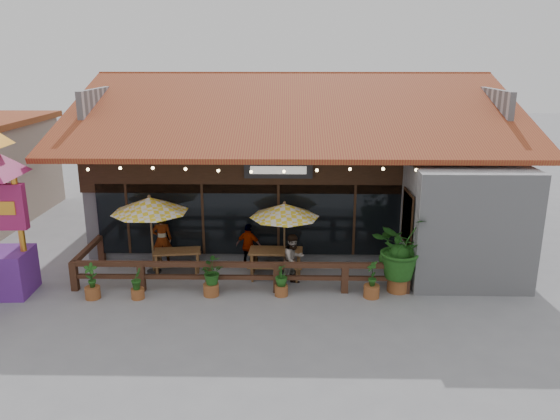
{
  "coord_description": "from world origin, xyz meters",
  "views": [
    {
      "loc": [
        -0.13,
        -15.34,
        6.8
      ],
      "look_at": [
        -0.44,
        1.5,
        1.94
      ],
      "focal_mm": 35.0,
      "sensor_mm": 36.0,
      "label": 1
    }
  ],
  "objects_px": {
    "umbrella_right": "(284,211)",
    "picnic_table_left": "(177,257)",
    "picnic_table_right": "(276,258)",
    "tropical_plant": "(400,249)",
    "umbrella_left": "(150,205)"
  },
  "relations": [
    {
      "from": "picnic_table_left",
      "to": "picnic_table_right",
      "type": "distance_m",
      "value": 3.18
    },
    {
      "from": "umbrella_right",
      "to": "picnic_table_right",
      "type": "xyz_separation_m",
      "value": [
        -0.27,
        -0.18,
        -1.51
      ]
    },
    {
      "from": "picnic_table_right",
      "to": "tropical_plant",
      "type": "xyz_separation_m",
      "value": [
        3.65,
        -1.24,
        0.79
      ]
    },
    {
      "from": "umbrella_right",
      "to": "picnic_table_left",
      "type": "bearing_deg",
      "value": 179.98
    },
    {
      "from": "picnic_table_left",
      "to": "umbrella_right",
      "type": "bearing_deg",
      "value": -0.02
    },
    {
      "from": "umbrella_left",
      "to": "picnic_table_right",
      "type": "relative_size",
      "value": 1.83
    },
    {
      "from": "picnic_table_left",
      "to": "tropical_plant",
      "type": "relative_size",
      "value": 0.69
    },
    {
      "from": "umbrella_right",
      "to": "picnic_table_left",
      "type": "distance_m",
      "value": 3.79
    },
    {
      "from": "picnic_table_right",
      "to": "tropical_plant",
      "type": "relative_size",
      "value": 0.74
    },
    {
      "from": "picnic_table_right",
      "to": "umbrella_right",
      "type": "bearing_deg",
      "value": 33.3
    },
    {
      "from": "picnic_table_right",
      "to": "tropical_plant",
      "type": "height_order",
      "value": "tropical_plant"
    },
    {
      "from": "umbrella_right",
      "to": "picnic_table_right",
      "type": "distance_m",
      "value": 1.54
    },
    {
      "from": "picnic_table_left",
      "to": "picnic_table_right",
      "type": "height_order",
      "value": "picnic_table_right"
    },
    {
      "from": "picnic_table_right",
      "to": "tropical_plant",
      "type": "bearing_deg",
      "value": -18.81
    },
    {
      "from": "picnic_table_left",
      "to": "picnic_table_right",
      "type": "xyz_separation_m",
      "value": [
        3.18,
        -0.18,
        0.07
      ]
    }
  ]
}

